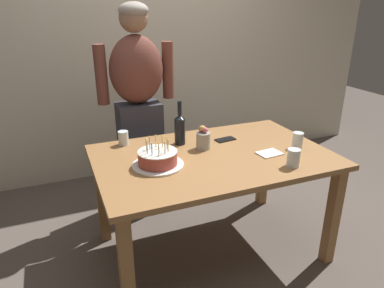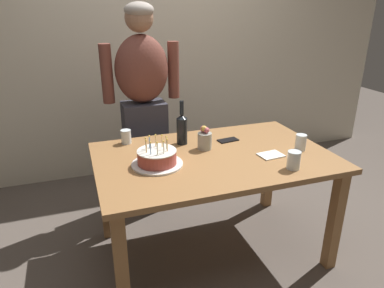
{
  "view_description": "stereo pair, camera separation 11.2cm",
  "coord_description": "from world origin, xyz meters",
  "px_view_note": "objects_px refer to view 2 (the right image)",
  "views": [
    {
      "loc": [
        -0.91,
        -1.88,
        1.65
      ],
      "look_at": [
        -0.15,
        -0.01,
        0.84
      ],
      "focal_mm": 32.93,
      "sensor_mm": 36.0,
      "label": 1
    },
    {
      "loc": [
        -0.81,
        -1.91,
        1.65
      ],
      "look_at": [
        -0.15,
        -0.01,
        0.84
      ],
      "focal_mm": 32.93,
      "sensor_mm": 36.0,
      "label": 2
    }
  ],
  "objects_px": {
    "water_glass_far": "(294,160)",
    "cell_phone": "(228,140)",
    "wine_bottle": "(182,128)",
    "napkin_stack": "(271,155)",
    "water_glass_side": "(301,142)",
    "person_man_bearded": "(144,108)",
    "water_glass_near": "(126,137)",
    "flower_vase": "(205,139)",
    "birthday_cake": "(157,158)"
  },
  "relations": [
    {
      "from": "water_glass_far",
      "to": "cell_phone",
      "type": "height_order",
      "value": "water_glass_far"
    },
    {
      "from": "wine_bottle",
      "to": "napkin_stack",
      "type": "distance_m",
      "value": 0.62
    },
    {
      "from": "water_glass_side",
      "to": "person_man_bearded",
      "type": "xyz_separation_m",
      "value": [
        -0.87,
        0.87,
        0.08
      ]
    },
    {
      "from": "wine_bottle",
      "to": "person_man_bearded",
      "type": "height_order",
      "value": "person_man_bearded"
    },
    {
      "from": "water_glass_near",
      "to": "flower_vase",
      "type": "distance_m",
      "value": 0.55
    },
    {
      "from": "birthday_cake",
      "to": "water_glass_side",
      "type": "bearing_deg",
      "value": -4.82
    },
    {
      "from": "water_glass_far",
      "to": "birthday_cake",
      "type": "bearing_deg",
      "value": 157.42
    },
    {
      "from": "birthday_cake",
      "to": "wine_bottle",
      "type": "height_order",
      "value": "wine_bottle"
    },
    {
      "from": "cell_phone",
      "to": "water_glass_side",
      "type": "bearing_deg",
      "value": -46.51
    },
    {
      "from": "water_glass_near",
      "to": "napkin_stack",
      "type": "bearing_deg",
      "value": -31.67
    },
    {
      "from": "napkin_stack",
      "to": "flower_vase",
      "type": "bearing_deg",
      "value": 145.53
    },
    {
      "from": "cell_phone",
      "to": "flower_vase",
      "type": "height_order",
      "value": "flower_vase"
    },
    {
      "from": "birthday_cake",
      "to": "water_glass_near",
      "type": "xyz_separation_m",
      "value": [
        -0.12,
        0.42,
        0.0
      ]
    },
    {
      "from": "birthday_cake",
      "to": "water_glass_near",
      "type": "height_order",
      "value": "birthday_cake"
    },
    {
      "from": "wine_bottle",
      "to": "napkin_stack",
      "type": "height_order",
      "value": "wine_bottle"
    },
    {
      "from": "water_glass_side",
      "to": "flower_vase",
      "type": "relative_size",
      "value": 0.67
    },
    {
      "from": "wine_bottle",
      "to": "person_man_bearded",
      "type": "xyz_separation_m",
      "value": [
        -0.16,
        0.5,
        0.02
      ]
    },
    {
      "from": "water_glass_near",
      "to": "water_glass_side",
      "type": "xyz_separation_m",
      "value": [
        1.07,
        -0.5,
        0.01
      ]
    },
    {
      "from": "person_man_bearded",
      "to": "water_glass_far",
      "type": "bearing_deg",
      "value": 120.91
    },
    {
      "from": "water_glass_far",
      "to": "water_glass_side",
      "type": "distance_m",
      "value": 0.31
    },
    {
      "from": "birthday_cake",
      "to": "person_man_bearded",
      "type": "bearing_deg",
      "value": 83.64
    },
    {
      "from": "birthday_cake",
      "to": "flower_vase",
      "type": "bearing_deg",
      "value": 22.09
    },
    {
      "from": "wine_bottle",
      "to": "cell_phone",
      "type": "height_order",
      "value": "wine_bottle"
    },
    {
      "from": "water_glass_side",
      "to": "napkin_stack",
      "type": "bearing_deg",
      "value": -174.97
    },
    {
      "from": "birthday_cake",
      "to": "napkin_stack",
      "type": "height_order",
      "value": "birthday_cake"
    },
    {
      "from": "cell_phone",
      "to": "napkin_stack",
      "type": "relative_size",
      "value": 0.95
    },
    {
      "from": "wine_bottle",
      "to": "water_glass_near",
      "type": "bearing_deg",
      "value": 159.96
    },
    {
      "from": "water_glass_near",
      "to": "wine_bottle",
      "type": "height_order",
      "value": "wine_bottle"
    },
    {
      "from": "wine_bottle",
      "to": "flower_vase",
      "type": "relative_size",
      "value": 1.9
    },
    {
      "from": "water_glass_near",
      "to": "water_glass_far",
      "type": "height_order",
      "value": "water_glass_far"
    },
    {
      "from": "water_glass_near",
      "to": "flower_vase",
      "type": "height_order",
      "value": "flower_vase"
    },
    {
      "from": "wine_bottle",
      "to": "napkin_stack",
      "type": "xyz_separation_m",
      "value": [
        0.47,
        -0.38,
        -0.11
      ]
    },
    {
      "from": "cell_phone",
      "to": "person_man_bearded",
      "type": "height_order",
      "value": "person_man_bearded"
    },
    {
      "from": "napkin_stack",
      "to": "water_glass_side",
      "type": "bearing_deg",
      "value": 5.03
    },
    {
      "from": "cell_phone",
      "to": "napkin_stack",
      "type": "bearing_deg",
      "value": -73.03
    },
    {
      "from": "water_glass_near",
      "to": "water_glass_far",
      "type": "relative_size",
      "value": 0.89
    },
    {
      "from": "wine_bottle",
      "to": "cell_phone",
      "type": "bearing_deg",
      "value": -9.39
    },
    {
      "from": "cell_phone",
      "to": "wine_bottle",
      "type": "bearing_deg",
      "value": 163.2
    },
    {
      "from": "water_glass_far",
      "to": "wine_bottle",
      "type": "distance_m",
      "value": 0.78
    },
    {
      "from": "flower_vase",
      "to": "person_man_bearded",
      "type": "distance_m",
      "value": 0.7
    },
    {
      "from": "water_glass_far",
      "to": "wine_bottle",
      "type": "xyz_separation_m",
      "value": [
        -0.5,
        0.59,
        0.06
      ]
    },
    {
      "from": "water_glass_side",
      "to": "wine_bottle",
      "type": "height_order",
      "value": "wine_bottle"
    },
    {
      "from": "water_glass_near",
      "to": "water_glass_far",
      "type": "distance_m",
      "value": 1.13
    },
    {
      "from": "birthday_cake",
      "to": "water_glass_side",
      "type": "xyz_separation_m",
      "value": [
        0.95,
        -0.08,
        0.01
      ]
    },
    {
      "from": "water_glass_side",
      "to": "water_glass_near",
      "type": "bearing_deg",
      "value": 155.1
    },
    {
      "from": "water_glass_far",
      "to": "flower_vase",
      "type": "xyz_separation_m",
      "value": [
        -0.38,
        0.46,
        0.01
      ]
    },
    {
      "from": "birthday_cake",
      "to": "water_glass_near",
      "type": "distance_m",
      "value": 0.43
    },
    {
      "from": "water_glass_side",
      "to": "person_man_bearded",
      "type": "bearing_deg",
      "value": 134.91
    },
    {
      "from": "water_glass_near",
      "to": "cell_phone",
      "type": "xyz_separation_m",
      "value": [
        0.69,
        -0.19,
        -0.04
      ]
    },
    {
      "from": "wine_bottle",
      "to": "flower_vase",
      "type": "distance_m",
      "value": 0.18
    }
  ]
}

